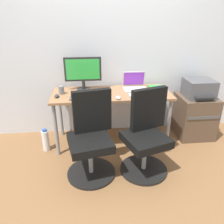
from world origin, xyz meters
TOP-DOWN VIEW (x-y plane):
  - ground_plane at (0.00, 0.00)m, footprint 5.28×5.28m
  - back_wall at (0.00, 0.38)m, footprint 4.40×0.04m
  - desk at (0.00, 0.00)m, footprint 1.53×0.61m
  - office_chair_left at (-0.29, -0.62)m, footprint 0.54×0.54m
  - office_chair_right at (0.32, -0.62)m, footprint 0.56×0.56m
  - side_cabinet at (1.22, 0.06)m, footprint 0.50×0.51m
  - printer at (1.22, 0.06)m, footprint 0.38×0.40m
  - water_bottle_on_floor at (-0.89, -0.14)m, footprint 0.09×0.09m
  - desktop_monitor at (-0.36, 0.16)m, footprint 0.48×0.18m
  - open_laptop at (0.33, 0.12)m, footprint 0.31×0.26m
  - keyboard_by_monitor at (-0.36, -0.19)m, footprint 0.34×0.12m
  - keyboard_by_laptop at (0.37, -0.16)m, footprint 0.34×0.12m
  - mouse_by_monitor at (-0.69, -0.10)m, footprint 0.06×0.10m
  - mouse_by_laptop at (0.06, -0.23)m, footprint 0.06×0.10m
  - coffee_mug at (0.62, -0.08)m, footprint 0.08×0.08m
  - pen_cup at (-0.64, 0.01)m, footprint 0.07×0.07m
  - notebook at (0.63, 0.11)m, footprint 0.21×0.15m

SIDE VIEW (x-z plane):
  - ground_plane at x=0.00m, z-range 0.00..0.00m
  - water_bottle_on_floor at x=-0.89m, z-range -0.01..0.30m
  - side_cabinet at x=1.22m, z-range 0.00..0.61m
  - office_chair_left at x=-0.29m, z-range -0.05..0.89m
  - office_chair_right at x=0.32m, z-range -0.05..0.89m
  - desk at x=0.00m, z-range 0.29..1.02m
  - printer at x=1.22m, z-range 0.61..0.85m
  - keyboard_by_monitor at x=-0.36m, z-range 0.73..0.75m
  - keyboard_by_laptop at x=0.37m, z-range 0.73..0.75m
  - notebook at x=0.63m, z-range 0.73..0.75m
  - mouse_by_monitor at x=-0.69m, z-range 0.73..0.76m
  - mouse_by_laptop at x=0.06m, z-range 0.73..0.76m
  - coffee_mug at x=0.62m, z-range 0.73..0.82m
  - pen_cup at x=-0.64m, z-range 0.73..0.83m
  - open_laptop at x=0.33m, z-range 0.67..0.90m
  - desktop_monitor at x=-0.36m, z-range 0.76..1.19m
  - back_wall at x=0.00m, z-range 0.00..2.60m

